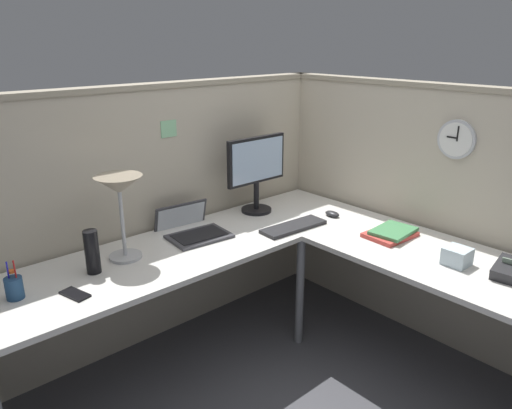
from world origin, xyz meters
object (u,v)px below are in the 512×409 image
Objects in this scene: keyboard at (294,227)px; desk_lamp_dome at (119,192)px; computer_mouse at (332,214)px; wall_clock at (457,139)px; laptop at (191,229)px; pen_cup at (14,288)px; book_stack at (391,233)px; cell_phone at (75,294)px; thermos_flask at (92,252)px; tissue_box at (457,256)px; monitor at (257,169)px.

keyboard is 0.97× the size of desk_lamp_dome.
wall_clock is at bearing -65.38° from computer_mouse.
laptop is 2.28× the size of pen_cup.
book_stack is (1.85, -0.71, -0.03)m from pen_cup.
cell_phone is 0.25m from thermos_flask.
computer_mouse is 0.88m from tissue_box.
laptop is at bearing 3.94° from cell_phone.
desk_lamp_dome reaches higher than tissue_box.
wall_clock is (1.77, -0.89, 0.45)m from thermos_flask.
laptop is at bearing 138.39° from wall_clock.
pen_cup is at bearing 129.89° from cell_phone.
keyboard is 1.06m from desk_lamp_dome.
laptop is at bearing 7.25° from desk_lamp_dome.
computer_mouse is at bearing 0.24° from keyboard.
pen_cup is at bearing 174.59° from keyboard.
monitor is at bearing 109.17° from book_stack.
tissue_box is at bearing -32.58° from pen_cup.
thermos_flask is (0.16, 0.16, 0.10)m from cell_phone.
book_stack is at bearing -30.73° from desk_lamp_dome.
book_stack is (1.65, -0.56, 0.02)m from cell_phone.
book_stack is 2.48× the size of tissue_box.
wall_clock is at bearing -42.27° from keyboard.
monitor reaches higher than tissue_box.
monitor is at bearing 5.08° from pen_cup.
computer_mouse is 0.87× the size of tissue_box.
monitor is at bearing 6.24° from thermos_flask.
monitor is 1.00m from desk_lamp_dome.
cell_phone is 0.65× the size of wall_clock.
tissue_box is at bearing -39.08° from thermos_flask.
wall_clock is (1.94, -0.73, 0.55)m from cell_phone.
desk_lamp_dome is (-0.96, 0.30, 0.35)m from keyboard.
desk_lamp_dome is at bearing 14.72° from thermos_flask.
keyboard is 0.34m from computer_mouse.
laptop is at bearing 121.20° from tissue_box.
book_stack is 1.36× the size of wall_clock.
tissue_box is (0.76, -1.25, 0.02)m from laptop.
keyboard is at bearing 134.19° from wall_clock.
monitor is 1.20m from wall_clock.
pen_cup is (-1.52, 0.24, 0.04)m from keyboard.
desk_lamp_dome is at bearing 6.05° from pen_cup.
tissue_box is at bearing -46.34° from cell_phone.
thermos_flask reaches higher than pen_cup.
wall_clock reaches higher than monitor.
tissue_box is 0.55× the size of wall_clock.
wall_clock reaches higher than tissue_box.
desk_lamp_dome is at bearing 16.02° from cell_phone.
wall_clock reaches higher than computer_mouse.
monitor is 4.17× the size of tissue_box.
tissue_box reaches higher than computer_mouse.
keyboard is 0.93m from tissue_box.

